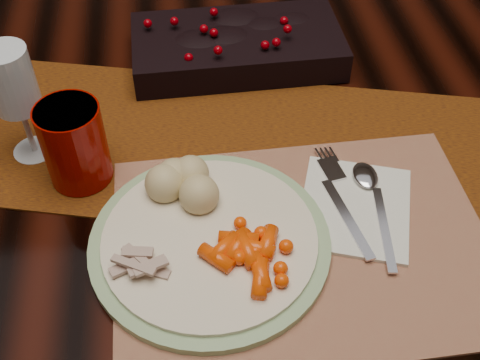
{
  "coord_description": "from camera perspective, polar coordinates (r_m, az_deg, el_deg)",
  "views": [
    {
      "loc": [
        -0.04,
        -0.77,
        1.35
      ],
      "look_at": [
        0.02,
        -0.26,
        0.8
      ],
      "focal_mm": 45.0,
      "sensor_mm": 36.0,
      "label": 1
    }
  ],
  "objects": [
    {
      "name": "turkey_shreds",
      "position": [
        0.7,
        -9.47,
        -7.87
      ],
      "size": [
        0.08,
        0.07,
        0.02
      ],
      "primitive_type": null,
      "rotation": [
        0.0,
        0.0,
        -0.06
      ],
      "color": "#B0A39B",
      "rests_on": "dinner_plate"
    },
    {
      "name": "wine_glass",
      "position": [
        0.85,
        -20.19,
        6.7
      ],
      "size": [
        0.06,
        0.06,
        0.17
      ],
      "primitive_type": null,
      "rotation": [
        0.0,
        0.0,
        -0.0
      ],
      "color": "silver",
      "rests_on": "dining_table"
    },
    {
      "name": "placemat_main",
      "position": [
        0.75,
        5.95,
        -5.97
      ],
      "size": [
        0.46,
        0.34,
        0.0
      ],
      "primitive_type": "cube",
      "rotation": [
        0.0,
        0.0,
        0.01
      ],
      "color": "#916144",
      "rests_on": "dining_table"
    },
    {
      "name": "napkin",
      "position": [
        0.79,
        10.86,
        -2.57
      ],
      "size": [
        0.18,
        0.2,
        0.01
      ],
      "primitive_type": "cube",
      "rotation": [
        0.0,
        0.0,
        -0.33
      ],
      "color": "white",
      "rests_on": "placemat_main"
    },
    {
      "name": "mashed_potatoes",
      "position": [
        0.76,
        -5.69,
        0.03
      ],
      "size": [
        0.11,
        0.1,
        0.05
      ],
      "primitive_type": null,
      "rotation": [
        0.0,
        0.0,
        0.24
      ],
      "color": "beige",
      "rests_on": "dinner_plate"
    },
    {
      "name": "table_runner",
      "position": [
        0.88,
        -5.8,
        3.74
      ],
      "size": [
        1.56,
        0.7,
        0.0
      ],
      "primitive_type": "cube",
      "rotation": [
        0.0,
        0.0,
        -0.26
      ],
      "color": "black",
      "rests_on": "dining_table"
    },
    {
      "name": "spoon",
      "position": [
        0.79,
        12.94,
        -2.9
      ],
      "size": [
        0.06,
        0.17,
        0.0
      ],
      "primitive_type": null,
      "rotation": [
        0.0,
        0.0,
        -0.14
      ],
      "color": "white",
      "rests_on": "napkin"
    },
    {
      "name": "centerpiece",
      "position": [
        1.0,
        -0.26,
        12.92
      ],
      "size": [
        0.34,
        0.18,
        0.07
      ],
      "primitive_type": null,
      "rotation": [
        0.0,
        0.0,
        0.01
      ],
      "color": "black",
      "rests_on": "table_runner"
    },
    {
      "name": "fork",
      "position": [
        0.78,
        9.75,
        -2.35
      ],
      "size": [
        0.06,
        0.17,
        0.0
      ],
      "primitive_type": null,
      "rotation": [
        0.0,
        0.0,
        0.19
      ],
      "color": "silver",
      "rests_on": "napkin"
    },
    {
      "name": "red_cup",
      "position": [
        0.81,
        -15.43,
        3.3
      ],
      "size": [
        0.11,
        0.11,
        0.11
      ],
      "primitive_type": "cylinder",
      "rotation": [
        0.0,
        0.0,
        -0.38
      ],
      "color": "#820500",
      "rests_on": "placemat_main"
    },
    {
      "name": "floor",
      "position": [
        1.55,
        -2.09,
        -13.41
      ],
      "size": [
        5.0,
        5.0,
        0.0
      ],
      "primitive_type": "plane",
      "color": "black",
      "rests_on": "ground"
    },
    {
      "name": "baby_carrots",
      "position": [
        0.7,
        0.44,
        -6.95
      ],
      "size": [
        0.14,
        0.13,
        0.02
      ],
      "primitive_type": null,
      "rotation": [
        0.0,
        0.0,
        0.3
      ],
      "color": "#F54505",
      "rests_on": "dinner_plate"
    },
    {
      "name": "dinner_plate",
      "position": [
        0.74,
        -2.88,
        -5.8
      ],
      "size": [
        0.31,
        0.31,
        0.02
      ],
      "primitive_type": "cylinder",
      "rotation": [
        0.0,
        0.0,
        0.06
      ],
      "color": "beige",
      "rests_on": "placemat_main"
    },
    {
      "name": "dining_table",
      "position": [
        1.24,
        -2.55,
        -4.76
      ],
      "size": [
        1.8,
        1.0,
        0.75
      ],
      "primitive_type": "cube",
      "color": "black",
      "rests_on": "floor"
    }
  ]
}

